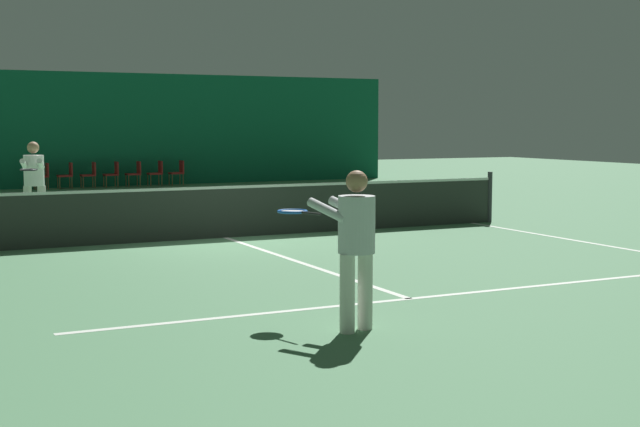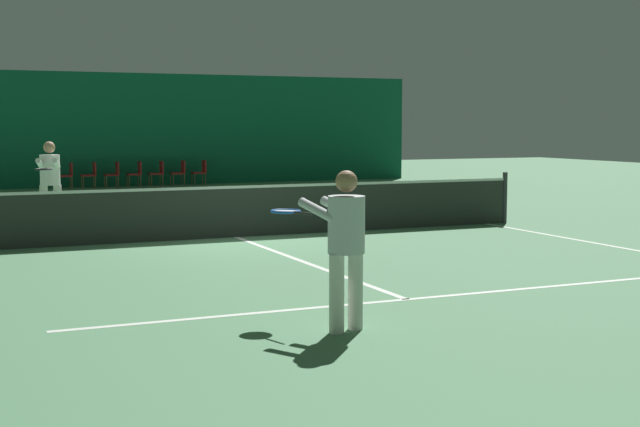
% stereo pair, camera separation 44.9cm
% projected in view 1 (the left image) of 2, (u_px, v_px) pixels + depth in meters
% --- Properties ---
extents(ground_plane, '(60.00, 60.00, 0.00)m').
position_uv_depth(ground_plane, '(225.00, 238.00, 16.34)').
color(ground_plane, '#4C7F56').
extents(backdrop_curtain, '(23.00, 0.12, 3.78)m').
position_uv_depth(backdrop_curtain, '(72.00, 130.00, 29.15)').
color(backdrop_curtain, '#0F5138').
rests_on(backdrop_curtain, ground).
extents(court_line_baseline_far, '(11.00, 0.10, 0.00)m').
position_uv_depth(court_line_baseline_far, '(90.00, 193.00, 26.98)').
color(court_line_baseline_far, silver).
rests_on(court_line_baseline_far, ground).
extents(court_line_service_far, '(8.25, 0.10, 0.00)m').
position_uv_depth(court_line_service_far, '(137.00, 208.00, 22.06)').
color(court_line_service_far, silver).
rests_on(court_line_service_far, ground).
extents(court_line_service_near, '(8.25, 0.10, 0.00)m').
position_uv_depth(court_line_service_near, '(409.00, 299.00, 10.62)').
color(court_line_service_near, silver).
rests_on(court_line_service_near, ground).
extents(court_line_sideline_right, '(0.10, 23.80, 0.00)m').
position_uv_depth(court_line_sideline_right, '(472.00, 223.00, 18.74)').
color(court_line_sideline_right, silver).
rests_on(court_line_sideline_right, ground).
extents(court_line_centre, '(0.10, 12.80, 0.00)m').
position_uv_depth(court_line_centre, '(225.00, 238.00, 16.34)').
color(court_line_centre, silver).
rests_on(court_line_centre, ground).
extents(tennis_net, '(12.00, 0.10, 1.07)m').
position_uv_depth(tennis_net, '(225.00, 210.00, 16.29)').
color(tennis_net, '#2D332D').
rests_on(tennis_net, ground).
extents(player_near, '(0.71, 1.37, 1.62)m').
position_uv_depth(player_near, '(353.00, 238.00, 8.91)').
color(player_near, beige).
rests_on(player_near, ground).
extents(player_far, '(0.67, 1.42, 1.73)m').
position_uv_depth(player_far, '(34.00, 178.00, 17.75)').
color(player_far, beige).
rests_on(player_far, ground).
extents(courtside_chair_0, '(0.44, 0.44, 0.84)m').
position_uv_depth(courtside_chair_0, '(43.00, 174.00, 28.34)').
color(courtside_chair_0, brown).
rests_on(courtside_chair_0, ground).
extents(courtside_chair_1, '(0.44, 0.44, 0.84)m').
position_uv_depth(courtside_chair_1, '(67.00, 174.00, 28.66)').
color(courtside_chair_1, brown).
rests_on(courtside_chair_1, ground).
extents(courtside_chair_2, '(0.44, 0.44, 0.84)m').
position_uv_depth(courtside_chair_2, '(90.00, 173.00, 28.99)').
color(courtside_chair_2, brown).
rests_on(courtside_chair_2, ground).
extents(courtside_chair_3, '(0.44, 0.44, 0.84)m').
position_uv_depth(courtside_chair_3, '(113.00, 173.00, 29.31)').
color(courtside_chair_3, brown).
rests_on(courtside_chair_3, ground).
extents(courtside_chair_4, '(0.44, 0.44, 0.84)m').
position_uv_depth(courtside_chair_4, '(135.00, 172.00, 29.63)').
color(courtside_chair_4, brown).
rests_on(courtside_chair_4, ground).
extents(courtside_chair_5, '(0.44, 0.44, 0.84)m').
position_uv_depth(courtside_chair_5, '(157.00, 171.00, 29.96)').
color(courtside_chair_5, brown).
rests_on(courtside_chair_5, ground).
extents(courtside_chair_6, '(0.44, 0.44, 0.84)m').
position_uv_depth(courtside_chair_6, '(178.00, 171.00, 30.28)').
color(courtside_chair_6, brown).
rests_on(courtside_chair_6, ground).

